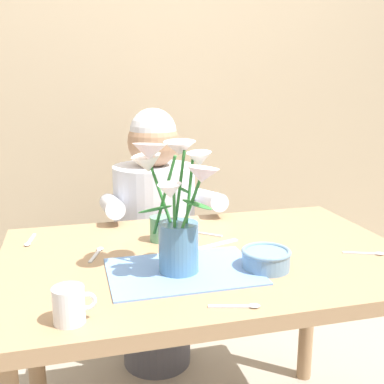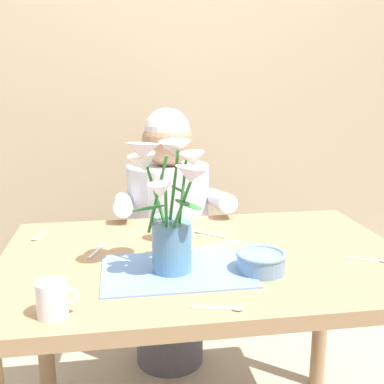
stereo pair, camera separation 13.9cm
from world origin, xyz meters
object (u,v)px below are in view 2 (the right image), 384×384
at_px(tea_cup, 164,228).
at_px(flower_vase, 168,207).
at_px(coffee_cup, 53,299).
at_px(dinner_knife, 214,246).
at_px(ceramic_bowl, 261,261).
at_px(seated_person, 169,243).

bearing_deg(tea_cup, flower_vase, -92.62).
bearing_deg(coffee_cup, dinner_knife, 40.56).
relative_size(ceramic_bowl, dinner_knife, 0.72).
xyz_separation_m(seated_person, flower_vase, (-0.08, -0.73, 0.36)).
distance_m(ceramic_bowl, coffee_cup, 0.55).
xyz_separation_m(ceramic_bowl, tea_cup, (-0.23, 0.30, 0.01)).
relative_size(seated_person, tea_cup, 12.20).
bearing_deg(dinner_knife, flower_vase, -152.44).
height_order(seated_person, dinner_knife, seated_person).
height_order(ceramic_bowl, coffee_cup, coffee_cup).
bearing_deg(dinner_knife, tea_cup, 127.89).
relative_size(seated_person, ceramic_bowl, 8.35).
bearing_deg(ceramic_bowl, flower_vase, 171.05).
relative_size(ceramic_bowl, tea_cup, 1.46).
bearing_deg(dinner_knife, seated_person, 78.56).
bearing_deg(ceramic_bowl, dinner_knife, 112.41).
bearing_deg(dinner_knife, coffee_cup, -159.20).
xyz_separation_m(ceramic_bowl, coffee_cup, (-0.52, -0.16, 0.01)).
xyz_separation_m(seated_person, coffee_cup, (-0.35, -0.93, 0.22)).
relative_size(dinner_knife, coffee_cup, 2.04).
height_order(coffee_cup, tea_cup, same).
distance_m(ceramic_bowl, dinner_knife, 0.23).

